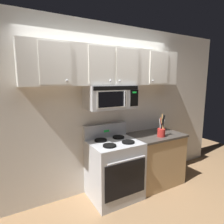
% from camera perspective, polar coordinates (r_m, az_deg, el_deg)
% --- Properties ---
extents(ground_plane, '(8.00, 8.00, 0.00)m').
position_cam_1_polar(ground_plane, '(3.01, 5.19, -27.72)').
color(ground_plane, '#93704C').
extents(back_wall, '(5.20, 0.10, 2.70)m').
position_cam_1_polar(back_wall, '(3.11, -2.72, 0.80)').
color(back_wall, silver).
rests_on(back_wall, ground_plane).
extents(stove_range, '(0.76, 0.69, 1.12)m').
position_cam_1_polar(stove_range, '(3.07, 0.63, -16.63)').
color(stove_range, '#B7BABF').
rests_on(stove_range, ground_plane).
extents(over_range_microwave, '(0.76, 0.43, 0.35)m').
position_cam_1_polar(over_range_microwave, '(2.87, -0.50, 4.59)').
color(over_range_microwave, '#B7BABF').
extents(upper_cabinets, '(2.50, 0.36, 0.55)m').
position_cam_1_polar(upper_cabinets, '(2.89, -0.82, 13.55)').
color(upper_cabinets, white).
extents(counter_segment, '(0.93, 0.65, 0.90)m').
position_cam_1_polar(counter_segment, '(3.54, 12.76, -13.49)').
color(counter_segment, tan).
rests_on(counter_segment, ground_plane).
extents(utensil_crock_red, '(0.13, 0.13, 0.38)m').
position_cam_1_polar(utensil_crock_red, '(3.24, 14.72, -5.53)').
color(utensil_crock_red, red).
rests_on(utensil_crock_red, counter_segment).
extents(salt_shaker, '(0.04, 0.04, 0.12)m').
position_cam_1_polar(salt_shaker, '(3.54, 14.30, -4.88)').
color(salt_shaker, white).
rests_on(salt_shaker, counter_segment).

